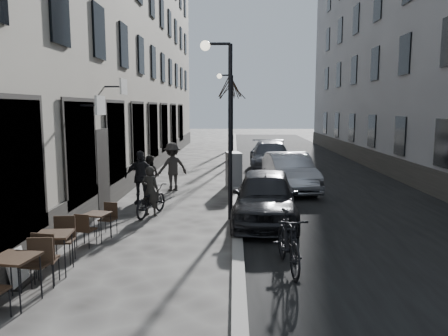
{
  "coord_description": "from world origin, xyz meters",
  "views": [
    {
      "loc": [
        0.1,
        -6.46,
        3.25
      ],
      "look_at": [
        -0.13,
        3.95,
        1.8
      ],
      "focal_mm": 35.0,
      "sensor_mm": 36.0,
      "label": 1
    }
  ],
  "objects_px": {
    "utility_cabinet": "(234,170)",
    "sign_board": "(15,262)",
    "streetlamp_near": "(224,111)",
    "car_mid": "(289,172)",
    "pedestrian_near": "(150,176)",
    "car_far": "(271,156)",
    "car_near": "(265,196)",
    "bistro_set_a": "(15,276)",
    "pedestrian_mid": "(172,167)",
    "tree_near": "(231,84)",
    "streetlamp_far": "(229,109)",
    "bistro_set_c": "(97,224)",
    "bistro_set_b": "(54,249)",
    "tree_far": "(231,88)",
    "bicycle": "(151,200)",
    "pedestrian_far": "(140,177)",
    "moped": "(288,241)"
  },
  "relations": [
    {
      "from": "utility_cabinet",
      "to": "sign_board",
      "type": "bearing_deg",
      "value": -122.19
    },
    {
      "from": "streetlamp_near",
      "to": "car_mid",
      "type": "bearing_deg",
      "value": 61.82
    },
    {
      "from": "utility_cabinet",
      "to": "pedestrian_near",
      "type": "bearing_deg",
      "value": -159.4
    },
    {
      "from": "utility_cabinet",
      "to": "car_far",
      "type": "distance_m",
      "value": 5.22
    },
    {
      "from": "car_near",
      "to": "car_mid",
      "type": "height_order",
      "value": "car_near"
    },
    {
      "from": "bistro_set_a",
      "to": "sign_board",
      "type": "height_order",
      "value": "sign_board"
    },
    {
      "from": "pedestrian_mid",
      "to": "car_near",
      "type": "height_order",
      "value": "pedestrian_mid"
    },
    {
      "from": "streetlamp_near",
      "to": "tree_near",
      "type": "relative_size",
      "value": 0.89
    },
    {
      "from": "streetlamp_far",
      "to": "bistro_set_c",
      "type": "distance_m",
      "value": 14.72
    },
    {
      "from": "bistro_set_c",
      "to": "car_far",
      "type": "height_order",
      "value": "car_far"
    },
    {
      "from": "bistro_set_a",
      "to": "bistro_set_b",
      "type": "bearing_deg",
      "value": 96.32
    },
    {
      "from": "tree_far",
      "to": "car_far",
      "type": "xyz_separation_m",
      "value": [
        2.1,
        -11.1,
        -3.92
      ]
    },
    {
      "from": "bicycle",
      "to": "car_near",
      "type": "relative_size",
      "value": 0.4
    },
    {
      "from": "streetlamp_near",
      "to": "pedestrian_mid",
      "type": "height_order",
      "value": "streetlamp_near"
    },
    {
      "from": "streetlamp_near",
      "to": "utility_cabinet",
      "type": "distance_m",
      "value": 5.61
    },
    {
      "from": "bistro_set_b",
      "to": "sign_board",
      "type": "height_order",
      "value": "sign_board"
    },
    {
      "from": "tree_near",
      "to": "pedestrian_far",
      "type": "relative_size",
      "value": 3.15
    },
    {
      "from": "car_mid",
      "to": "utility_cabinet",
      "type": "bearing_deg",
      "value": 163.33
    },
    {
      "from": "tree_far",
      "to": "bistro_set_b",
      "type": "bearing_deg",
      "value": -97.5
    },
    {
      "from": "pedestrian_near",
      "to": "car_mid",
      "type": "height_order",
      "value": "pedestrian_near"
    },
    {
      "from": "bistro_set_c",
      "to": "moped",
      "type": "height_order",
      "value": "moped"
    },
    {
      "from": "bistro_set_b",
      "to": "tree_near",
      "type": "bearing_deg",
      "value": 74.14
    },
    {
      "from": "bistro_set_b",
      "to": "car_far",
      "type": "bearing_deg",
      "value": 62.98
    },
    {
      "from": "bistro_set_b",
      "to": "bicycle",
      "type": "relative_size",
      "value": 0.94
    },
    {
      "from": "bistro_set_b",
      "to": "bicycle",
      "type": "height_order",
      "value": "bistro_set_b"
    },
    {
      "from": "bistro_set_a",
      "to": "car_mid",
      "type": "bearing_deg",
      "value": 69.89
    },
    {
      "from": "bicycle",
      "to": "car_far",
      "type": "xyz_separation_m",
      "value": [
        4.4,
        9.51,
        0.28
      ]
    },
    {
      "from": "utility_cabinet",
      "to": "tree_near",
      "type": "bearing_deg",
      "value": 80.97
    },
    {
      "from": "pedestrian_far",
      "to": "sign_board",
      "type": "bearing_deg",
      "value": -92.73
    },
    {
      "from": "tree_near",
      "to": "bistro_set_a",
      "type": "height_order",
      "value": "tree_near"
    },
    {
      "from": "streetlamp_near",
      "to": "bistro_set_a",
      "type": "height_order",
      "value": "streetlamp_near"
    },
    {
      "from": "pedestrian_mid",
      "to": "pedestrian_far",
      "type": "distance_m",
      "value": 2.49
    },
    {
      "from": "car_near",
      "to": "streetlamp_far",
      "type": "bearing_deg",
      "value": 99.81
    },
    {
      "from": "bistro_set_a",
      "to": "pedestrian_mid",
      "type": "xyz_separation_m",
      "value": [
        1.2,
        10.07,
        0.44
      ]
    },
    {
      "from": "utility_cabinet",
      "to": "car_near",
      "type": "xyz_separation_m",
      "value": [
        0.9,
        -5.35,
        0.03
      ]
    },
    {
      "from": "pedestrian_near",
      "to": "pedestrian_mid",
      "type": "bearing_deg",
      "value": -100.64
    },
    {
      "from": "bistro_set_b",
      "to": "car_mid",
      "type": "relative_size",
      "value": 0.37
    },
    {
      "from": "car_near",
      "to": "pedestrian_mid",
      "type": "bearing_deg",
      "value": 129.46
    },
    {
      "from": "bicycle",
      "to": "car_far",
      "type": "height_order",
      "value": "car_far"
    },
    {
      "from": "bistro_set_a",
      "to": "bicycle",
      "type": "height_order",
      "value": "bistro_set_a"
    },
    {
      "from": "bistro_set_b",
      "to": "sign_board",
      "type": "distance_m",
      "value": 0.78
    },
    {
      "from": "pedestrian_far",
      "to": "bicycle",
      "type": "bearing_deg",
      "value": -63.72
    },
    {
      "from": "bistro_set_b",
      "to": "car_mid",
      "type": "xyz_separation_m",
      "value": [
        5.73,
        8.88,
        0.24
      ]
    },
    {
      "from": "tree_near",
      "to": "utility_cabinet",
      "type": "distance_m",
      "value": 10.71
    },
    {
      "from": "bistro_set_a",
      "to": "car_near",
      "type": "xyz_separation_m",
      "value": [
        4.5,
        5.37,
        0.25
      ]
    },
    {
      "from": "car_far",
      "to": "bistro_set_b",
      "type": "bearing_deg",
      "value": -109.84
    },
    {
      "from": "pedestrian_far",
      "to": "tree_near",
      "type": "bearing_deg",
      "value": 81.48
    },
    {
      "from": "utility_cabinet",
      "to": "car_mid",
      "type": "bearing_deg",
      "value": -21.2
    },
    {
      "from": "pedestrian_near",
      "to": "bistro_set_a",
      "type": "bearing_deg",
      "value": 105.66
    },
    {
      "from": "car_far",
      "to": "car_near",
      "type": "bearing_deg",
      "value": -94.47
    }
  ]
}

